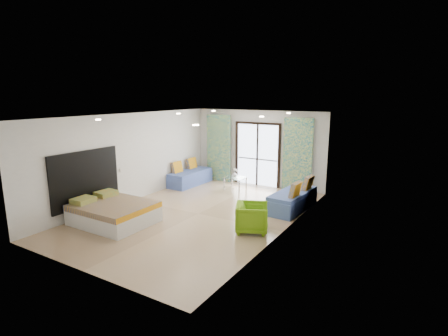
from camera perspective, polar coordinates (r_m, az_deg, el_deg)
The scene contains 24 objects.
floor at distance 9.80m, azimuth -4.22°, elevation -7.45°, with size 5.00×7.50×0.01m, color #9D7E5D, non-canonical shape.
ceiling at distance 9.26m, azimuth -4.48°, elevation 8.51°, with size 5.00×7.50×0.01m, color silver, non-canonical shape.
wall_back at distance 12.63m, azimuth 5.55°, elevation 3.25°, with size 5.00×0.01×2.70m, color silver, non-canonical shape.
wall_front at distance 6.83m, azimuth -22.92°, elevation -5.20°, with size 5.00×0.01×2.70m, color silver, non-canonical shape.
wall_left at distance 11.05m, azimuth -14.99°, elevation 1.65°, with size 0.01×7.50×2.70m, color silver, non-canonical shape.
wall_right at distance 8.27m, azimuth 9.93°, elevation -1.52°, with size 0.01×7.50×2.70m, color silver, non-canonical shape.
balcony_door at distance 12.62m, azimuth 5.48°, elevation 2.83°, with size 1.76×0.08×2.28m.
balcony_rail at distance 12.68m, azimuth 5.47°, elevation 1.46°, with size 1.52×0.03×0.04m, color #595451.
curtain_left at distance 13.23m, azimuth -0.87°, elevation 3.27°, with size 1.00×0.10×2.50m, color white.
curtain_right at distance 11.90m, azimuth 11.91°, elevation 2.03°, with size 1.00×0.10×2.50m, color white.
downlight_a at distance 8.75m, azimuth -19.84°, elevation 7.44°, with size 0.12×0.12×0.02m, color #FFE0B2.
downlight_b at distance 6.83m, azimuth -4.64°, elevation 7.02°, with size 0.12×0.12×0.02m, color #FFE0B2.
downlight_c at distance 10.90m, azimuth -7.46°, elevation 8.81°, with size 0.12×0.12×0.02m, color #FFE0B2.
downlight_d at distance 9.42m, azimuth 6.16°, elevation 8.35°, with size 0.12×0.12×0.02m, color #FFE0B2.
downlight_e at distance 12.52m, azimuth -1.70°, elevation 9.30°, with size 0.12×0.12×0.02m, color #FFE0B2.
downlight_f at distance 11.26m, azimuth 10.52°, elevation 8.81°, with size 0.12×0.12×0.02m, color #FFE0B2.
headboard at distance 10.01m, azimuth -21.65°, elevation -1.60°, with size 0.06×2.10×1.50m, color black.
switch_plate at distance 10.80m, azimuth -16.44°, elevation -0.30°, with size 0.02×0.10×0.10m, color silver.
bed at distance 9.48m, azimuth -17.63°, elevation -6.93°, with size 1.91×1.56×0.66m.
daybed_left at distance 12.84m, azimuth -5.59°, elevation -1.46°, with size 0.75×1.86×0.91m.
daybed_right at distance 10.22m, azimuth 11.20°, elevation -5.08°, with size 0.88×1.97×0.95m.
coffee_table at distance 12.08m, azimuth 1.87°, elevation -1.75°, with size 0.69×0.69×0.76m.
vase at distance 12.13m, azimuth 1.77°, elevation -1.07°, with size 0.16×0.17×0.16m, color white.
armchair at distance 8.48m, azimuth 4.60°, elevation -7.86°, with size 0.74×0.70×0.76m, color #6AA515.
Camera 1 is at (5.37, -7.52, 3.26)m, focal length 28.00 mm.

